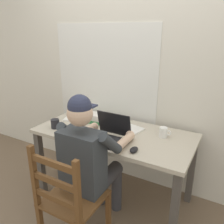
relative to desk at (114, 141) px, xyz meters
The scene contains 13 objects.
ground_plane 0.66m from the desk, ahead, with size 8.00×8.00×0.00m, color brown.
back_wall 0.78m from the desk, 91.08° to the left, with size 6.00×0.08×2.60m.
desk is the anchor object (origin of this frame).
seated_person 0.44m from the desk, 87.30° to the right, with size 0.50×0.60×1.26m.
wooden_chair 0.74m from the desk, 88.35° to the right, with size 0.42×0.42×0.96m.
laptop 0.23m from the desk, 74.39° to the right, with size 0.33×0.28×0.23m.
computer_mouse 0.43m from the desk, 38.36° to the right, with size 0.06×0.10×0.03m, color black.
coffee_mug_white 0.49m from the desk, 14.83° to the left, with size 0.11×0.07×0.10m.
coffee_mug_dark 0.61m from the desk, 159.66° to the right, with size 0.12×0.08×0.09m.
book_stack_main 0.35m from the desk, 157.69° to the left, with size 0.19×0.16×0.10m.
paper_pile_near_laptop 0.20m from the desk, 45.57° to the left, with size 0.23×0.19×0.02m, color white.
paper_pile_back_corner 0.54m from the desk, behind, with size 0.24×0.18×0.02m, color white.
landscape_photo_print 0.28m from the desk, 154.46° to the right, with size 0.13×0.09×0.00m, color #7A4293.
Camera 1 is at (0.98, -1.79, 1.68)m, focal length 37.01 mm.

